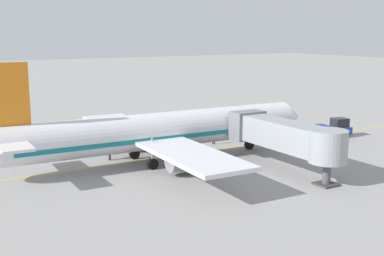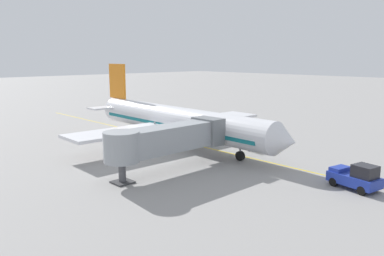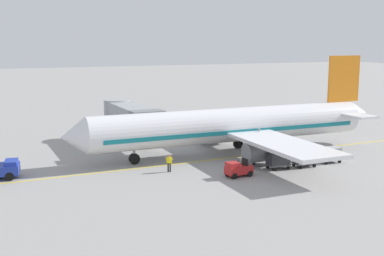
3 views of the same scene
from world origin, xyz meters
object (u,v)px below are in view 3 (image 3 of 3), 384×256
Objects in this scene: ground_crew_loader at (282,148)px; parked_airliner at (235,126)px; baggage_cart_third_in_train at (330,154)px; baggage_cart_front at (278,159)px; ground_crew_wing_walker at (169,162)px; baggage_tug_lead at (238,169)px; baggage_cart_second_in_train at (304,158)px; ground_crew_marshaller at (254,156)px; jet_bridge at (130,117)px.

parked_airliner is at bearing 51.28° from ground_crew_loader.
ground_crew_loader is (4.30, 2.84, 0.00)m from baggage_cart_third_in_train.
ground_crew_wing_walker is (3.47, 10.03, 0.00)m from baggage_cart_front.
parked_airliner is 9.58m from baggage_tug_lead.
baggage_tug_lead is at bearing 98.76° from baggage_cart_front.
ground_crew_loader reaches higher than baggage_cart_front.
baggage_cart_second_in_train is 1.00× the size of baggage_cart_third_in_train.
baggage_cart_front and baggage_cart_second_in_train have the same top height.
ground_crew_wing_walker is (3.60, 16.30, 0.00)m from baggage_cart_third_in_train.
ground_crew_marshaller reaches higher than baggage_cart_front.
jet_bridge is at bearing 15.21° from baggage_tug_lead.
parked_airliner is 10.43m from ground_crew_wing_walker.
ground_crew_marshaller is (2.43, 7.57, 0.00)m from baggage_cart_third_in_train.
jet_bridge reaches higher than baggage_cart_second_in_train.
jet_bridge is at bearing 44.64° from parked_airliner.
ground_crew_wing_walker is at bearing 70.91° from baggage_cart_front.
baggage_cart_third_in_train is at bearing -84.76° from baggage_cart_second_in_train.
baggage_cart_front is 1.00× the size of baggage_cart_third_in_train.
baggage_cart_third_in_train is at bearing -102.47° from ground_crew_wing_walker.
baggage_cart_second_in_train is at bearing -99.16° from baggage_cart_front.
baggage_cart_third_in_train is at bearing -146.57° from ground_crew_loader.
baggage_cart_third_in_train is at bearing -137.59° from parked_airliner.
parked_airliner is 14.38× the size of baggage_tug_lead.
baggage_tug_lead is 5.01m from baggage_cart_front.
baggage_cart_third_in_train is 7.95m from ground_crew_marshaller.
baggage_tug_lead is 7.75m from baggage_cart_second_in_train.
ground_crew_wing_walker is at bearing 50.24° from baggage_tug_lead.
ground_crew_loader is 1.00× the size of ground_crew_marshaller.
ground_crew_loader is at bearing -68.40° from ground_crew_marshaller.
parked_airliner reaches higher than baggage_cart_second_in_train.
baggage_cart_second_in_train is at bearing -156.46° from parked_airliner.
ground_crew_marshaller is at bearing -97.69° from ground_crew_wing_walker.
baggage_cart_front is 5.40m from ground_crew_loader.
baggage_tug_lead is 1.53× the size of ground_crew_wing_walker.
baggage_tug_lead reaches higher than baggage_cart_front.
jet_bridge reaches higher than baggage_cart_third_in_train.
jet_bridge is 18.15m from baggage_tug_lead.
jet_bridge is 16.71m from ground_crew_marshaller.
baggage_cart_second_in_train is (-17.01, -12.45, -2.51)m from jet_bridge.
baggage_cart_third_in_train is at bearing -86.78° from baggage_tug_lead.
ground_crew_wing_walker is 1.00× the size of ground_crew_loader.
jet_bridge is 19.33m from baggage_cart_front.
baggage_cart_second_in_train is (-7.88, -3.43, -2.24)m from parked_airliner.
baggage_cart_front is at bearing -109.09° from ground_crew_wing_walker.
ground_crew_loader is (4.62, -0.63, 0.00)m from baggage_cart_second_in_train.
baggage_cart_third_in_train is at bearing -107.76° from ground_crew_marshaller.
ground_crew_loader is at bearing 33.43° from baggage_cart_third_in_train.
baggage_tug_lead is 0.89× the size of baggage_cart_front.
baggage_cart_front is at bearing 140.58° from ground_crew_loader.
ground_crew_wing_walker is 13.48m from ground_crew_loader.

